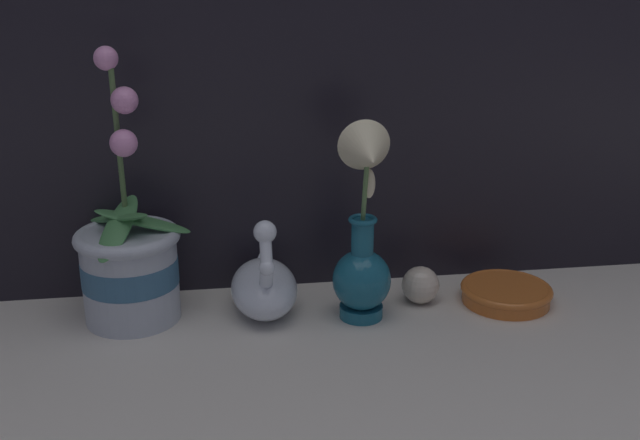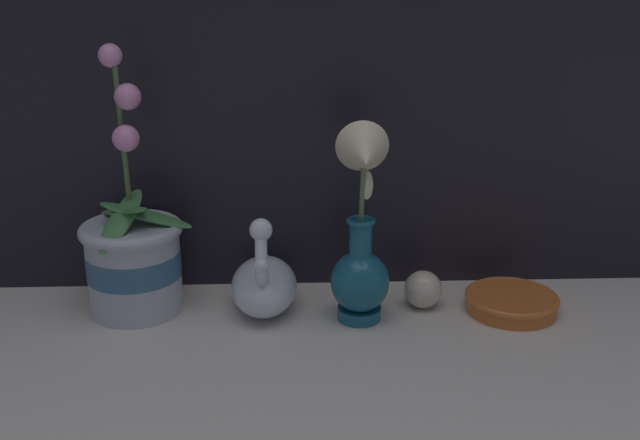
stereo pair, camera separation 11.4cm
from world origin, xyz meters
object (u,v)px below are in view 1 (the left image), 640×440
Objects in this scene: blue_vase at (364,242)px; amber_dish at (506,292)px; swan_figurine at (264,285)px; glass_sphere at (421,285)px; orchid_potted_plant at (130,263)px.

blue_vase is 2.12× the size of amber_dish.
swan_figurine is at bearing 162.03° from blue_vase.
swan_figurine is 0.25m from glass_sphere.
blue_vase reaches higher than amber_dish.
blue_vase is (0.35, -0.05, 0.03)m from orchid_potted_plant.
orchid_potted_plant reaches higher than blue_vase.
blue_vase is 0.15m from glass_sphere.
blue_vase is 5.13× the size of glass_sphere.
amber_dish is at bearing -7.94° from glass_sphere.
glass_sphere is at bearing -1.09° from orchid_potted_plant.
blue_vase reaches higher than glass_sphere.
blue_vase is at bearing -17.97° from swan_figurine.
glass_sphere is at bearing -0.43° from swan_figurine.
swan_figurine is 3.01× the size of glass_sphere.
orchid_potted_plant reaches higher than swan_figurine.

